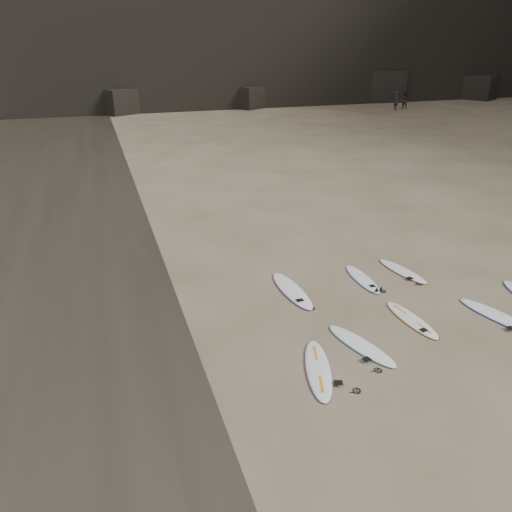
{
  "coord_description": "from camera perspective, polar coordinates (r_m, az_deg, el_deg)",
  "views": [
    {
      "loc": [
        -8.89,
        -10.3,
        7.57
      ],
      "look_at": [
        -4.7,
        2.64,
        1.5
      ],
      "focal_mm": 35.0,
      "sensor_mm": 36.0,
      "label": 1
    }
  ],
  "objects": [
    {
      "name": "ground",
      "position": [
        15.57,
        19.98,
        -6.65
      ],
      "size": [
        240.0,
        240.0,
        0.0
      ],
      "primitive_type": "plane",
      "color": "#897559",
      "rests_on": "ground"
    },
    {
      "name": "surfboard_0",
      "position": [
        12.64,
        7.12,
        -12.7
      ],
      "size": [
        1.33,
        2.56,
        0.09
      ],
      "primitive_type": "ellipsoid",
      "rotation": [
        0.0,
        0.0,
        -0.31
      ],
      "color": "white",
      "rests_on": "ground"
    },
    {
      "name": "surfboard_1",
      "position": [
        13.67,
        11.92,
        -9.94
      ],
      "size": [
        1.23,
        2.45,
        0.09
      ],
      "primitive_type": "ellipsoid",
      "rotation": [
        0.0,
        0.0,
        0.29
      ],
      "color": "white",
      "rests_on": "ground"
    },
    {
      "name": "surfboard_2",
      "position": [
        15.17,
        17.37,
        -6.93
      ],
      "size": [
        0.69,
        2.28,
        0.08
      ],
      "primitive_type": "ellipsoid",
      "rotation": [
        0.0,
        0.0,
        0.07
      ],
      "color": "white",
      "rests_on": "ground"
    },
    {
      "name": "surfboard_3",
      "position": [
        16.26,
        25.95,
        -6.19
      ],
      "size": [
        1.27,
        2.6,
        0.09
      ],
      "primitive_type": "ellipsoid",
      "rotation": [
        0.0,
        0.0,
        0.27
      ],
      "color": "white",
      "rests_on": "ground"
    },
    {
      "name": "surfboard_5",
      "position": [
        16.08,
        4.12,
        -3.9
      ],
      "size": [
        0.79,
        2.74,
        0.1
      ],
      "primitive_type": "ellipsoid",
      "rotation": [
        0.0,
        0.0,
        0.05
      ],
      "color": "white",
      "rests_on": "ground"
    },
    {
      "name": "surfboard_6",
      "position": [
        17.16,
        12.05,
        -2.55
      ],
      "size": [
        0.6,
        2.23,
        0.08
      ],
      "primitive_type": "ellipsoid",
      "rotation": [
        0.0,
        0.0,
        -0.03
      ],
      "color": "white",
      "rests_on": "ground"
    },
    {
      "name": "surfboard_7",
      "position": [
        18.06,
        16.38,
        -1.64
      ],
      "size": [
        0.93,
        2.3,
        0.08
      ],
      "primitive_type": "ellipsoid",
      "rotation": [
        0.0,
        0.0,
        0.18
      ],
      "color": "white",
      "rests_on": "ground"
    },
    {
      "name": "person_a",
      "position": [
        58.66,
        15.75,
        16.72
      ],
      "size": [
        0.5,
        0.72,
        1.91
      ],
      "primitive_type": "imported",
      "rotation": [
        0.0,
        0.0,
        1.51
      ],
      "color": "black",
      "rests_on": "ground"
    },
    {
      "name": "person_b",
      "position": [
        59.73,
        16.55,
        16.71
      ],
      "size": [
        1.05,
        0.92,
        1.82
      ],
      "primitive_type": "imported",
      "rotation": [
        0.0,
        0.0,
        2.84
      ],
      "color": "black",
      "rests_on": "ground"
    }
  ]
}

